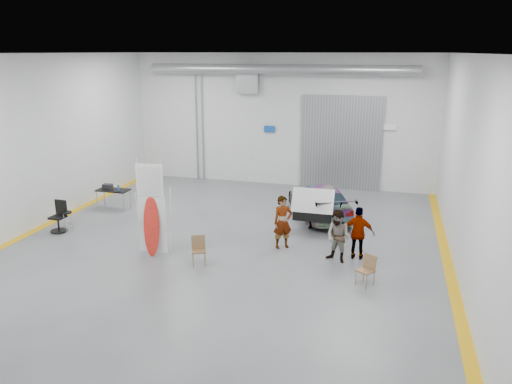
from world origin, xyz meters
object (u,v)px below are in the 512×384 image
(person_b, at_px, (338,236))
(folding_chair_far, at_px, (365,276))
(person_a, at_px, (283,222))
(office_chair, at_px, (59,218))
(surfboard_display, at_px, (151,217))
(folding_chair_near, at_px, (199,256))
(person_c, at_px, (359,233))
(work_table, at_px, (112,189))
(sedan_car, at_px, (320,200))
(shop_stool, at_px, (68,222))

(person_b, bearing_deg, folding_chair_far, -33.45)
(person_a, distance_m, office_chair, 7.84)
(surfboard_display, xyz_separation_m, folding_chair_near, (1.64, -0.28, -0.97))
(person_c, relative_size, work_table, 1.28)
(person_a, height_order, folding_chair_far, person_a)
(folding_chair_near, bearing_deg, person_c, -2.94)
(folding_chair_near, bearing_deg, sedan_car, 39.38)
(person_a, xyz_separation_m, folding_chair_far, (2.71, -2.04, -0.60))
(folding_chair_near, distance_m, shop_stool, 5.64)
(sedan_car, relative_size, shop_stool, 5.95)
(folding_chair_near, xyz_separation_m, office_chair, (-5.73, 1.35, 0.21))
(person_b, height_order, office_chair, person_b)
(person_a, xyz_separation_m, person_b, (1.82, -0.64, -0.06))
(person_b, bearing_deg, office_chair, -156.24)
(office_chair, bearing_deg, shop_stool, 18.35)
(sedan_car, relative_size, surfboard_display, 1.38)
(work_table, xyz_separation_m, office_chair, (-0.40, -2.79, -0.32))
(shop_stool, distance_m, office_chair, 0.31)
(person_b, distance_m, work_table, 9.64)
(person_a, relative_size, work_table, 1.35)
(person_a, xyz_separation_m, shop_stool, (-7.53, -0.53, -0.50))
(person_a, distance_m, folding_chair_far, 3.45)
(surfboard_display, relative_size, work_table, 2.40)
(surfboard_display, xyz_separation_m, office_chair, (-4.09, 1.07, -0.76))
(person_b, distance_m, office_chair, 9.63)
(surfboard_display, bearing_deg, shop_stool, 158.25)
(folding_chair_near, height_order, shop_stool, folding_chair_near)
(folding_chair_far, distance_m, office_chair, 10.62)
(shop_stool, bearing_deg, work_table, 87.28)
(surfboard_display, height_order, folding_chair_near, surfboard_display)
(surfboard_display, distance_m, folding_chair_near, 1.93)
(person_a, relative_size, person_b, 1.08)
(folding_chair_far, relative_size, office_chair, 0.77)
(sedan_car, height_order, office_chair, sedan_car)
(office_chair, bearing_deg, person_a, 7.07)
(folding_chair_far, relative_size, shop_stool, 1.18)
(folding_chair_far, bearing_deg, work_table, -169.76)
(office_chair, bearing_deg, sedan_car, 28.38)
(person_b, height_order, folding_chair_far, person_b)
(surfboard_display, height_order, work_table, surfboard_display)
(office_chair, bearing_deg, person_c, 4.60)
(person_b, distance_m, person_c, 0.68)
(sedan_car, height_order, work_table, sedan_car)
(folding_chair_near, height_order, office_chair, office_chair)
(person_a, xyz_separation_m, work_table, (-7.40, 2.18, -0.06))
(person_b, height_order, folding_chair_near, person_b)
(person_a, height_order, shop_stool, person_a)
(person_a, bearing_deg, person_c, -39.84)
(folding_chair_near, distance_m, folding_chair_far, 4.78)
(surfboard_display, distance_m, folding_chair_far, 6.51)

